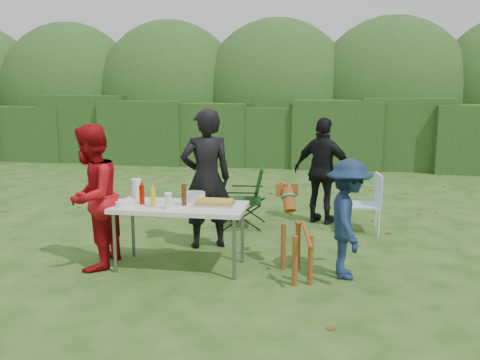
% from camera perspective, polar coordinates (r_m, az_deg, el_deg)
% --- Properties ---
extents(ground, '(80.00, 80.00, 0.00)m').
position_cam_1_polar(ground, '(5.81, -5.14, -10.44)').
color(ground, '#1E4211').
extents(hedge_row, '(22.00, 1.40, 1.70)m').
position_cam_1_polar(hedge_row, '(13.37, 3.43, 5.28)').
color(hedge_row, '#23471C').
rests_on(hedge_row, ground).
extents(shrub_backdrop, '(20.00, 2.60, 3.20)m').
position_cam_1_polar(shrub_backdrop, '(14.92, 4.11, 8.70)').
color(shrub_backdrop, '#3D6628').
rests_on(shrub_backdrop, ground).
extents(folding_table, '(1.50, 0.70, 0.74)m').
position_cam_1_polar(folding_table, '(5.82, -6.79, -3.33)').
color(folding_table, silver).
rests_on(folding_table, ground).
extents(person_cook, '(0.78, 0.66, 1.80)m').
position_cam_1_polar(person_cook, '(6.51, -3.81, 0.12)').
color(person_cook, black).
rests_on(person_cook, ground).
extents(person_red_jacket, '(0.64, 0.82, 1.66)m').
position_cam_1_polar(person_red_jacket, '(6.00, -16.33, -1.87)').
color(person_red_jacket, '#A50B12').
rests_on(person_red_jacket, ground).
extents(person_black_puffy, '(1.02, 0.73, 1.61)m').
position_cam_1_polar(person_black_puffy, '(7.77, 9.33, 1.01)').
color(person_black_puffy, black).
rests_on(person_black_puffy, ground).
extents(child, '(0.55, 0.88, 1.31)m').
position_cam_1_polar(child, '(5.63, 12.04, -4.31)').
color(child, '#122642').
rests_on(child, ground).
extents(dog, '(0.69, 1.05, 0.93)m').
position_cam_1_polar(dog, '(5.59, 6.40, -6.26)').
color(dog, brown).
rests_on(dog, ground).
extents(camping_chair, '(0.63, 0.63, 0.91)m').
position_cam_1_polar(camping_chair, '(7.51, 0.51, -1.91)').
color(camping_chair, '#103613').
rests_on(camping_chair, ground).
extents(lawn_chair, '(0.55, 0.55, 0.85)m').
position_cam_1_polar(lawn_chair, '(7.50, 13.62, -2.47)').
color(lawn_chair, '#52A7D0').
rests_on(lawn_chair, ground).
extents(food_tray, '(0.45, 0.30, 0.02)m').
position_cam_1_polar(food_tray, '(5.79, -2.90, -2.71)').
color(food_tray, '#B7B7BA').
rests_on(food_tray, folding_table).
extents(focaccia_bread, '(0.40, 0.26, 0.04)m').
position_cam_1_polar(focaccia_bread, '(5.78, -2.90, -2.44)').
color(focaccia_bread, gold).
rests_on(focaccia_bread, food_tray).
extents(mustard_bottle, '(0.06, 0.06, 0.20)m').
position_cam_1_polar(mustard_bottle, '(5.76, -9.76, -2.00)').
color(mustard_bottle, yellow).
rests_on(mustard_bottle, folding_table).
extents(ketchup_bottle, '(0.06, 0.06, 0.22)m').
position_cam_1_polar(ketchup_bottle, '(5.90, -10.96, -1.64)').
color(ketchup_bottle, '#970C00').
rests_on(ketchup_bottle, folding_table).
extents(beer_bottle, '(0.06, 0.06, 0.24)m').
position_cam_1_polar(beer_bottle, '(5.77, -6.30, -1.67)').
color(beer_bottle, '#47230F').
rests_on(beer_bottle, folding_table).
extents(paper_towel_roll, '(0.12, 0.12, 0.26)m').
position_cam_1_polar(paper_towel_roll, '(6.08, -11.56, -1.10)').
color(paper_towel_roll, white).
rests_on(paper_towel_roll, folding_table).
extents(cup_stack, '(0.08, 0.08, 0.18)m').
position_cam_1_polar(cup_stack, '(5.63, -8.06, -2.34)').
color(cup_stack, white).
rests_on(cup_stack, folding_table).
extents(pasta_bowl, '(0.26, 0.26, 0.10)m').
position_cam_1_polar(pasta_bowl, '(6.01, -5.17, -1.86)').
color(pasta_bowl, silver).
rests_on(pasta_bowl, folding_table).
extents(plate_stack, '(0.24, 0.24, 0.05)m').
position_cam_1_polar(plate_stack, '(5.92, -12.78, -2.50)').
color(plate_stack, white).
rests_on(plate_stack, folding_table).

